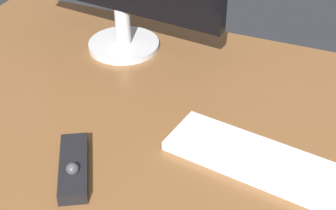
% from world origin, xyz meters
% --- Properties ---
extents(desk, '(1.40, 0.84, 0.02)m').
position_xyz_m(desk, '(0.00, 0.00, 0.01)').
color(desk, brown).
rests_on(desk, ground).
extents(keyboard, '(0.36, 0.17, 0.02)m').
position_xyz_m(keyboard, '(0.16, -0.05, 0.03)').
color(keyboard, silver).
rests_on(keyboard, desk).
extents(media_remote, '(0.12, 0.16, 0.04)m').
position_xyz_m(media_remote, '(-0.14, -0.19, 0.03)').
color(media_remote, black).
rests_on(media_remote, desk).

